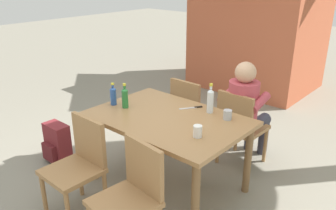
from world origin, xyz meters
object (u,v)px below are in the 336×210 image
chair_far_right (239,125)px  bottle_blue (113,95)px  chair_near_left (79,162)px  cup_white (198,131)px  dining_table (168,126)px  bottle_clear (210,100)px  brick_kiosk (260,8)px  backpack_by_near_side (57,143)px  person_in_white_shirt (246,108)px  table_knife (193,108)px  bottle_green (125,97)px  chair_far_left (191,110)px  chair_near_right (132,192)px  cup_steel (228,115)px

chair_far_right → bottle_blue: size_ratio=3.73×
chair_near_left → cup_white: bearing=39.3°
dining_table → bottle_blue: bottle_blue is taller
bottle_clear → brick_kiosk: (-1.17, 3.18, 0.53)m
backpack_by_near_side → person_in_white_shirt: bearing=40.9°
chair_far_right → table_knife: bearing=-121.5°
person_in_white_shirt → bottle_green: bearing=-128.7°
person_in_white_shirt → bottle_clear: 0.61m
person_in_white_shirt → brick_kiosk: bearing=115.7°
chair_far_left → table_knife: chair_far_left is taller
chair_near_right → bottle_green: (-0.82, 0.69, 0.37)m
backpack_by_near_side → cup_steel: bearing=24.8°
chair_near_right → bottle_clear: bearing=95.2°
cup_steel → chair_far_right: bearing=104.8°
bottle_clear → backpack_by_near_side: 1.83m
dining_table → bottle_clear: bearing=56.2°
person_in_white_shirt → cup_steel: 0.61m
person_in_white_shirt → bottle_blue: (-0.96, -1.04, 0.20)m
bottle_blue → brick_kiosk: 3.71m
bottle_green → table_knife: bearing=39.8°
table_knife → brick_kiosk: bearing=106.9°
chair_far_left → bottle_blue: 1.04m
bottle_clear → brick_kiosk: 3.43m
bottle_clear → bottle_blue: bottle_clear is taller
chair_near_left → bottle_blue: bearing=114.3°
bottle_green → bottle_blue: 0.15m
table_knife → person_in_white_shirt: bearing=63.4°
dining_table → table_knife: 0.34m
chair_far_left → bottle_clear: bottle_clear is taller
chair_far_right → brick_kiosk: (-1.26, 2.73, 0.92)m
chair_near_left → bottle_blue: (-0.30, 0.67, 0.36)m
bottle_clear → person_in_white_shirt: bearing=80.3°
chair_near_left → chair_near_right: bearing=-0.0°
backpack_by_near_side → bottle_clear: bearing=28.8°
bottle_clear → table_knife: 0.23m
cup_steel → brick_kiosk: size_ratio=0.03×
table_knife → brick_kiosk: (-0.97, 3.20, 0.65)m
chair_near_right → bottle_green: bearing=139.8°
dining_table → backpack_by_near_side: 1.41m
cup_white → chair_far_right: bearing=97.9°
brick_kiosk → bottle_clear: bearing=-69.8°
chair_near_left → person_in_white_shirt: person_in_white_shirt is taller
chair_near_right → cup_white: bearing=79.4°
chair_near_right → dining_table: bearing=113.0°
brick_kiosk → chair_far_right: bearing=-65.2°
chair_far_right → chair_near_left: size_ratio=1.00×
chair_near_right → bottle_blue: bottle_blue is taller
chair_far_left → bottle_blue: (-0.30, -0.93, 0.36)m
dining_table → cup_steel: size_ratio=16.05×
chair_near_left → table_knife: bearing=71.8°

